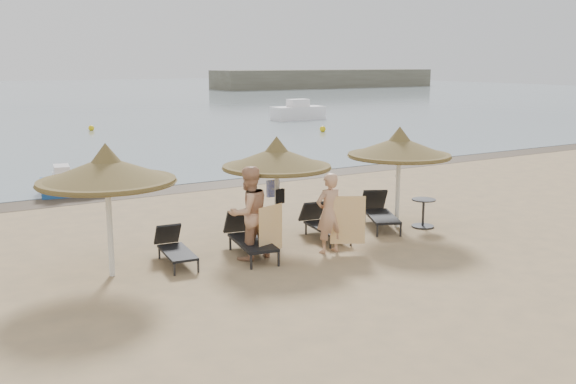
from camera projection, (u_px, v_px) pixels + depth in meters
name	position (u px, v px, depth m)	size (l,w,h in m)	color
ground	(328.00, 261.00, 14.06)	(160.00, 160.00, 0.00)	tan
wet_sand_strip	(172.00, 189.00, 21.94)	(200.00, 1.60, 0.01)	#4A3B2A
palapa_left	(107.00, 171.00, 12.66)	(2.75, 2.75, 2.73)	silver
palapa_center	(277.00, 158.00, 15.08)	(2.60, 2.60, 2.58)	silver
palapa_right	(399.00, 147.00, 16.52)	(2.69, 2.69, 2.66)	silver
lounger_far_left	(174.00, 247.00, 13.91)	(0.73, 1.72, 0.75)	#262628
lounger_near_left	(249.00, 236.00, 14.51)	(1.01, 2.13, 0.92)	#262628
lounger_near_right	(322.00, 223.00, 15.90)	(0.83, 1.87, 0.81)	#262628
lounger_far_right	(379.00, 211.00, 16.96)	(1.44, 2.06, 0.88)	#262628
side_table	(423.00, 214.00, 16.87)	(0.63, 0.63, 0.76)	#262628
person_left	(249.00, 206.00, 14.00)	(1.10, 0.72, 2.40)	tan
person_right	(329.00, 207.00, 14.48)	(0.99, 0.64, 2.14)	tan
towel_left	(271.00, 229.00, 13.98)	(0.71, 0.23, 1.03)	orange
towel_right	(348.00, 220.00, 14.51)	(0.70, 0.41, 1.11)	orange
bag_patterned	(273.00, 188.00, 15.38)	(0.32, 0.12, 0.40)	white
bag_dark	(280.00, 196.00, 15.12)	(0.26, 0.16, 0.35)	black
pedal_boat	(74.00, 183.00, 21.09)	(2.27, 1.55, 0.98)	#1D4E90
buoy_mid	(91.00, 128.00, 40.52)	(0.36, 0.36, 0.36)	yellow
buoy_right	(323.00, 129.00, 39.85)	(0.38, 0.38, 0.38)	yellow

